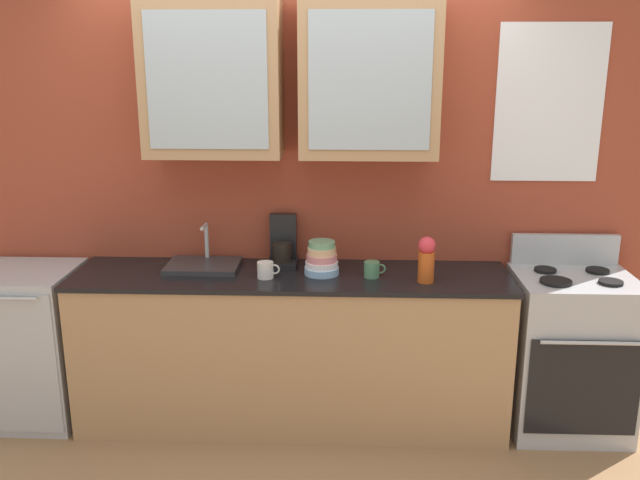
{
  "coord_description": "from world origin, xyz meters",
  "views": [
    {
      "loc": [
        0.31,
        -3.63,
        2.11
      ],
      "look_at": [
        0.17,
        0.0,
        1.11
      ],
      "focal_mm": 38.3,
      "sensor_mm": 36.0,
      "label": 1
    }
  ],
  "objects_px": {
    "bowl_stack": "(322,259)",
    "cup_near_bowls": "(372,269)",
    "stove_range": "(569,352)",
    "coffee_maker": "(283,246)",
    "sink_faucet": "(203,265)",
    "vase": "(426,259)",
    "cup_near_sink": "(266,270)",
    "dishwasher": "(30,345)"
  },
  "relations": [
    {
      "from": "vase",
      "to": "cup_near_sink",
      "type": "relative_size",
      "value": 2.01
    },
    {
      "from": "coffee_maker",
      "to": "sink_faucet",
      "type": "bearing_deg",
      "value": -166.56
    },
    {
      "from": "bowl_stack",
      "to": "vase",
      "type": "distance_m",
      "value": 0.58
    },
    {
      "from": "sink_faucet",
      "to": "vase",
      "type": "distance_m",
      "value": 1.27
    },
    {
      "from": "sink_faucet",
      "to": "vase",
      "type": "relative_size",
      "value": 1.64
    },
    {
      "from": "sink_faucet",
      "to": "bowl_stack",
      "type": "height_order",
      "value": "sink_faucet"
    },
    {
      "from": "sink_faucet",
      "to": "dishwasher",
      "type": "xyz_separation_m",
      "value": [
        -1.03,
        -0.09,
        -0.48
      ]
    },
    {
      "from": "cup_near_bowls",
      "to": "vase",
      "type": "bearing_deg",
      "value": -13.89
    },
    {
      "from": "bowl_stack",
      "to": "cup_near_bowls",
      "type": "relative_size",
      "value": 1.61
    },
    {
      "from": "cup_near_sink",
      "to": "coffee_maker",
      "type": "distance_m",
      "value": 0.29
    },
    {
      "from": "cup_near_bowls",
      "to": "stove_range",
      "type": "bearing_deg",
      "value": 1.78
    },
    {
      "from": "vase",
      "to": "cup_near_bowls",
      "type": "relative_size",
      "value": 2.09
    },
    {
      "from": "sink_faucet",
      "to": "coffee_maker",
      "type": "xyz_separation_m",
      "value": [
        0.45,
        0.11,
        0.09
      ]
    },
    {
      "from": "cup_near_bowls",
      "to": "dishwasher",
      "type": "xyz_separation_m",
      "value": [
        -1.99,
        0.03,
        -0.5
      ]
    },
    {
      "from": "cup_near_sink",
      "to": "dishwasher",
      "type": "distance_m",
      "value": 1.5
    },
    {
      "from": "bowl_stack",
      "to": "cup_near_sink",
      "type": "height_order",
      "value": "bowl_stack"
    },
    {
      "from": "cup_near_sink",
      "to": "cup_near_bowls",
      "type": "height_order",
      "value": "cup_near_sink"
    },
    {
      "from": "vase",
      "to": "stove_range",
      "type": "bearing_deg",
      "value": 7.16
    },
    {
      "from": "sink_faucet",
      "to": "cup_near_bowls",
      "type": "distance_m",
      "value": 0.97
    },
    {
      "from": "sink_faucet",
      "to": "cup_near_sink",
      "type": "bearing_deg",
      "value": -23.03
    },
    {
      "from": "stove_range",
      "to": "cup_near_sink",
      "type": "distance_m",
      "value": 1.79
    },
    {
      "from": "bowl_stack",
      "to": "vase",
      "type": "bearing_deg",
      "value": -11.46
    },
    {
      "from": "bowl_stack",
      "to": "cup_near_bowls",
      "type": "bearing_deg",
      "value": -8.92
    },
    {
      "from": "vase",
      "to": "coffee_maker",
      "type": "distance_m",
      "value": 0.86
    },
    {
      "from": "bowl_stack",
      "to": "stove_range",
      "type": "bearing_deg",
      "value": -0.36
    },
    {
      "from": "vase",
      "to": "cup_near_bowls",
      "type": "distance_m",
      "value": 0.31
    },
    {
      "from": "vase",
      "to": "cup_near_bowls",
      "type": "xyz_separation_m",
      "value": [
        -0.29,
        0.07,
        -0.09
      ]
    },
    {
      "from": "cup_near_sink",
      "to": "cup_near_bowls",
      "type": "distance_m",
      "value": 0.59
    },
    {
      "from": "sink_faucet",
      "to": "cup_near_sink",
      "type": "relative_size",
      "value": 3.3
    },
    {
      "from": "cup_near_sink",
      "to": "sink_faucet",
      "type": "bearing_deg",
      "value": 156.97
    },
    {
      "from": "vase",
      "to": "dishwasher",
      "type": "distance_m",
      "value": 2.36
    },
    {
      "from": "stove_range",
      "to": "cup_near_bowls",
      "type": "relative_size",
      "value": 9.05
    },
    {
      "from": "bowl_stack",
      "to": "sink_faucet",
      "type": "bearing_deg",
      "value": 173.39
    },
    {
      "from": "dishwasher",
      "to": "coffee_maker",
      "type": "bearing_deg",
      "value": 7.72
    },
    {
      "from": "sink_faucet",
      "to": "vase",
      "type": "bearing_deg",
      "value": -8.82
    },
    {
      "from": "stove_range",
      "to": "coffee_maker",
      "type": "xyz_separation_m",
      "value": [
        -1.65,
        0.2,
        0.56
      ]
    },
    {
      "from": "stove_range",
      "to": "vase",
      "type": "bearing_deg",
      "value": -172.84
    },
    {
      "from": "stove_range",
      "to": "cup_near_bowls",
      "type": "xyz_separation_m",
      "value": [
        -1.13,
        -0.04,
        0.49
      ]
    },
    {
      "from": "cup_near_bowls",
      "to": "dishwasher",
      "type": "relative_size",
      "value": 0.13
    },
    {
      "from": "vase",
      "to": "cup_near_sink",
      "type": "height_order",
      "value": "vase"
    },
    {
      "from": "vase",
      "to": "dishwasher",
      "type": "height_order",
      "value": "vase"
    },
    {
      "from": "bowl_stack",
      "to": "dishwasher",
      "type": "relative_size",
      "value": 0.21
    }
  ]
}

